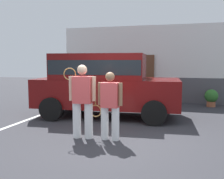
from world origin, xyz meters
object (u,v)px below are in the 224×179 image
(parked_suv, at_px, (104,82))
(tennis_player_man, at_px, (82,100))
(potted_plant_by_porch, at_px, (211,97))
(tennis_player_woman, at_px, (110,105))

(parked_suv, bearing_deg, tennis_player_man, -89.11)
(parked_suv, distance_m, potted_plant_by_porch, 4.68)
(tennis_player_man, xyz_separation_m, tennis_player_woman, (0.66, 0.04, -0.09))
(tennis_player_woman, bearing_deg, tennis_player_man, 4.26)
(tennis_player_man, distance_m, tennis_player_woman, 0.67)
(tennis_player_man, height_order, tennis_player_woman, tennis_player_man)
(tennis_player_woman, xyz_separation_m, potted_plant_by_porch, (2.66, 5.37, -0.43))
(tennis_player_woman, bearing_deg, potted_plant_by_porch, -115.83)
(parked_suv, bearing_deg, potted_plant_by_porch, 34.39)
(tennis_player_man, relative_size, potted_plant_by_porch, 2.49)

